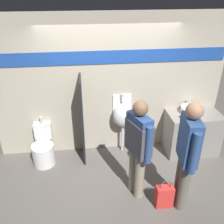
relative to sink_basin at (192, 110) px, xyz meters
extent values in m
plane|color=#5B5651|center=(-1.57, -0.33, -0.91)|extent=(16.00, 16.00, 0.00)
cube|color=#B2A893|center=(-1.57, 0.27, 0.44)|extent=(4.37, 0.06, 2.70)
cube|color=#1E479E|center=(-1.57, 0.24, 1.02)|extent=(4.28, 0.01, 0.24)
cube|color=gray|center=(0.05, -0.06, -0.49)|extent=(1.02, 0.61, 0.85)
cylinder|color=silver|center=(0.00, 0.00, 0.00)|extent=(0.42, 0.42, 0.12)
cylinder|color=silver|center=(0.00, 0.15, 0.13)|extent=(0.03, 0.03, 0.14)
cube|color=#232328|center=(-0.26, -0.18, -0.05)|extent=(0.07, 0.14, 0.01)
cube|color=black|center=(-2.11, -0.02, -0.07)|extent=(0.03, 0.53, 1.68)
cylinder|color=silver|center=(-1.33, 0.10, -0.61)|extent=(0.04, 0.04, 0.60)
ellipsoid|color=silver|center=(-1.33, 0.10, -0.09)|extent=(0.38, 0.27, 0.49)
cube|color=silver|center=(-1.33, 0.23, -0.02)|extent=(0.36, 0.02, 0.62)
cylinder|color=silver|center=(-1.33, 0.19, 0.25)|extent=(0.06, 0.06, 0.16)
cylinder|color=silver|center=(-2.88, -0.14, -0.72)|extent=(0.42, 0.42, 0.39)
torus|color=silver|center=(-2.88, -0.14, -0.51)|extent=(0.43, 0.43, 0.04)
cube|color=silver|center=(-2.88, 0.15, -0.35)|extent=(0.33, 0.16, 0.33)
cylinder|color=silver|center=(-2.88, 0.13, -0.10)|extent=(0.06, 0.06, 0.14)
cylinder|color=gray|center=(-1.26, -1.15, -0.50)|extent=(0.15, 0.15, 0.82)
cylinder|color=gray|center=(-1.32, -1.00, -0.50)|extent=(0.15, 0.15, 0.82)
cube|color=#2D4C84|center=(-1.29, -1.08, 0.23)|extent=(0.33, 0.47, 0.65)
cube|color=#4C4C56|center=(-1.29, -1.08, 0.18)|extent=(0.36, 0.50, 0.52)
cylinder|color=#2D4C84|center=(-1.20, -1.30, 0.20)|extent=(0.10, 0.10, 0.60)
cylinder|color=#2D4C84|center=(-1.38, -0.85, 0.20)|extent=(0.10, 0.10, 0.60)
sphere|color=brown|center=(-1.29, -1.08, 0.66)|extent=(0.22, 0.22, 0.22)
cylinder|color=#666056|center=(-0.66, -1.46, -0.48)|extent=(0.16, 0.16, 0.86)
cylinder|color=#666056|center=(-0.64, -1.29, -0.48)|extent=(0.16, 0.16, 0.86)
cube|color=#2D4C84|center=(-0.65, -1.38, 0.29)|extent=(0.25, 0.47, 0.68)
cylinder|color=#2D4C84|center=(-0.68, -1.63, 0.25)|extent=(0.11, 0.11, 0.63)
cylinder|color=#2D4C84|center=(-0.62, -1.12, 0.25)|extent=(0.11, 0.11, 0.63)
sphere|color=#A87A5B|center=(-0.65, -1.38, 0.74)|extent=(0.23, 0.23, 0.23)
cube|color=red|center=(-0.91, -1.40, -0.72)|extent=(0.26, 0.15, 0.38)
torus|color=#4C4742|center=(-0.91, -1.40, -0.49)|extent=(0.17, 0.01, 0.17)
camera|label=1|loc=(-2.04, -4.06, 2.24)|focal=40.00mm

